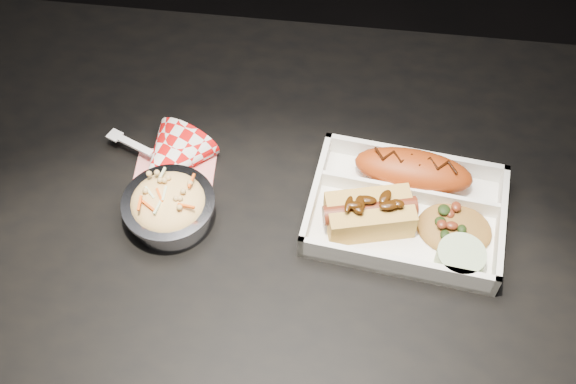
# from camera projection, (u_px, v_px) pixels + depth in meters

# --- Properties ---
(dining_table) EXTENTS (1.20, 0.80, 0.75)m
(dining_table) POSITION_uv_depth(u_px,v_px,m) (282.00, 261.00, 1.02)
(dining_table) COLOR black
(dining_table) RESTS_ON ground
(food_tray) EXTENTS (0.27, 0.21, 0.04)m
(food_tray) POSITION_uv_depth(u_px,v_px,m) (405.00, 213.00, 0.95)
(food_tray) COLOR white
(food_tray) RESTS_ON dining_table
(fried_pastry) EXTENTS (0.16, 0.08, 0.05)m
(fried_pastry) POSITION_uv_depth(u_px,v_px,m) (413.00, 170.00, 0.96)
(fried_pastry) COLOR #A33B10
(fried_pastry) RESTS_ON food_tray
(hotdog) EXTENTS (0.12, 0.08, 0.06)m
(hotdog) POSITION_uv_depth(u_px,v_px,m) (370.00, 213.00, 0.92)
(hotdog) COLOR gold
(hotdog) RESTS_ON food_tray
(fried_rice_mound) EXTENTS (0.11, 0.09, 0.03)m
(fried_rice_mound) POSITION_uv_depth(u_px,v_px,m) (456.00, 224.00, 0.92)
(fried_rice_mound) COLOR #A06C2E
(fried_rice_mound) RESTS_ON food_tray
(cupcake_liner) EXTENTS (0.06, 0.06, 0.03)m
(cupcake_liner) POSITION_uv_depth(u_px,v_px,m) (460.00, 259.00, 0.89)
(cupcake_liner) COLOR #AAC393
(cupcake_liner) RESTS_ON food_tray
(foil_coleslaw_cup) EXTENTS (0.12, 0.12, 0.06)m
(foil_coleslaw_cup) POSITION_uv_depth(u_px,v_px,m) (169.00, 206.00, 0.93)
(foil_coleslaw_cup) COLOR silver
(foil_coleslaw_cup) RESTS_ON dining_table
(napkin_fork) EXTENTS (0.16, 0.14, 0.10)m
(napkin_fork) POSITION_uv_depth(u_px,v_px,m) (167.00, 163.00, 0.99)
(napkin_fork) COLOR red
(napkin_fork) RESTS_ON dining_table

